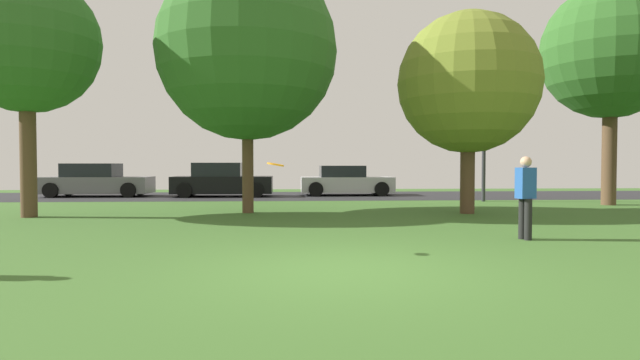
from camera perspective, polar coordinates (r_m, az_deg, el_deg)
The scene contains 12 objects.
ground_plane at distance 6.95m, azimuth 2.62°, elevation -10.03°, with size 44.00×44.00×0.00m, color #3D6628.
road_strip at distance 22.82m, azimuth -1.65°, elevation -1.77°, with size 44.00×6.40×0.01m, color #28282B.
maple_tree_near at distance 15.38m, azimuth -8.11°, elevation 14.12°, with size 5.21×5.21×7.32m.
maple_tree_far at distance 16.03m, azimuth -29.94°, elevation 13.14°, with size 3.78×3.78×6.56m.
oak_tree_right at distance 15.46m, azimuth 16.21°, elevation 10.32°, with size 4.03×4.03×5.76m.
birch_tree_lone at distance 20.74m, azimuth 29.71°, elevation 12.35°, with size 4.66×4.66×7.66m.
person_thrower at distance 10.35m, azimuth 21.94°, elevation -1.48°, with size 0.36×0.30×1.57m.
frisbee_disc at distance 8.16m, azimuth -4.98°, elevation 1.74°, with size 0.30×0.30×0.07m.
parked_car_grey at distance 24.37m, azimuth -23.70°, elevation -0.15°, with size 4.56×1.97×1.45m.
parked_car_black at distance 22.71m, azimuth -10.88°, elevation -0.13°, with size 4.28×1.99×1.48m.
parked_car_silver at distance 23.24m, azimuth 2.87°, elevation -0.18°, with size 4.13×2.07×1.35m.
street_lamp_post at distance 20.37m, azimuth 17.81°, elevation 4.04°, with size 0.14×0.14×4.50m, color #2D2D33.
Camera 1 is at (-0.72, -6.77, 1.43)m, focal length 28.69 mm.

